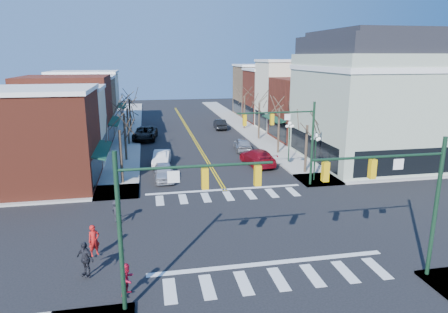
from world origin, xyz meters
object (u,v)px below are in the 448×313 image
lamppost_corner (315,149)px  pedestrian_dark_a (85,259)px  victorian_corner (369,97)px  car_right_near (258,157)px  car_left_far (145,133)px  car_right_mid (243,144)px  lamppost_midblock (289,135)px  car_left_mid (162,158)px  pedestrian_red_a (94,240)px  car_left_near (164,172)px  car_right_far (220,124)px  pedestrian_dark_b (117,211)px  pedestrian_red_b (127,279)px

lamppost_corner → pedestrian_dark_a: lamppost_corner is taller
victorian_corner → pedestrian_dark_a: 32.47m
car_right_near → car_left_far: bearing=-60.0°
car_left_far → car_right_mid: (11.20, -8.65, -0.07)m
lamppost_midblock → car_left_mid: size_ratio=0.96×
pedestrian_red_a → car_left_mid: bearing=45.6°
lamppost_corner → car_left_near: lamppost_corner is taller
lamppost_midblock → car_right_near: size_ratio=0.77×
victorian_corner → pedestrian_dark_a: bearing=-144.1°
lamppost_midblock → car_right_far: (-3.40, 20.81, -2.22)m
lamppost_corner → car_right_far: bearing=97.1°
car_left_mid → car_right_near: size_ratio=0.80×
car_left_near → car_right_near: size_ratio=0.77×
car_right_far → pedestrian_dark_a: size_ratio=2.50×
pedestrian_dark_b → pedestrian_red_b: bearing=149.5°
lamppost_midblock → car_left_near: bearing=-164.9°
car_right_far → pedestrian_red_a: 40.47m
car_right_near → car_right_far: car_right_near is taller
lamppost_corner → car_left_mid: bearing=148.4°
car_right_far → lamppost_corner: bearing=100.1°
car_right_mid → pedestrian_red_b: pedestrian_red_b is taller
pedestrian_red_a → pedestrian_dark_a: 2.10m
lamppost_corner → car_left_far: 25.89m
car_right_mid → pedestrian_red_a: 27.18m
lamppost_corner → pedestrian_red_b: 21.55m
lamppost_corner → pedestrian_dark_a: size_ratio=2.39×
pedestrian_dark_a → pedestrian_red_b: bearing=-6.1°
victorian_corner → car_right_mid: victorian_corner is taller
lamppost_midblock → pedestrian_red_b: 26.45m
car_right_near → pedestrian_dark_b: pedestrian_dark_b is taller
lamppost_corner → lamppost_midblock: same height
lamppost_corner → pedestrian_dark_a: bearing=-144.1°
victorian_corner → pedestrian_red_a: victorian_corner is taller
car_left_mid → car_right_near: car_right_near is taller
car_right_near → car_right_far: 21.03m
lamppost_midblock → car_left_mid: 13.27m
pedestrian_red_a → pedestrian_dark_a: bearing=-125.9°
car_left_near → pedestrian_dark_b: 9.92m
car_right_far → pedestrian_red_b: 43.85m
victorian_corner → car_left_mid: 22.19m
pedestrian_red_b → pedestrian_dark_a: (-2.12, 2.10, 0.13)m
car_right_near → pedestrian_dark_a: (-14.22, -19.02, 0.24)m
car_left_near → pedestrian_red_b: size_ratio=2.80×
lamppost_corner → car_right_mid: (-3.40, 12.63, -2.18)m
car_right_mid → pedestrian_dark_b: bearing=62.1°
pedestrian_dark_b → car_left_mid: bearing=-51.0°
car_right_far → pedestrian_red_b: bearing=77.0°
lamppost_corner → car_right_mid: lamppost_corner is taller
lamppost_midblock → car_right_far: 21.20m
victorian_corner → car_right_far: (-11.70, 21.31, -5.91)m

